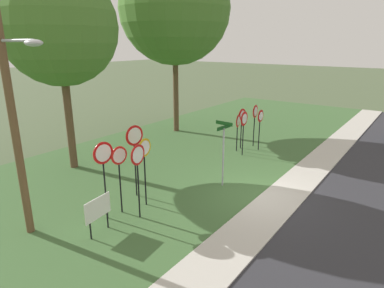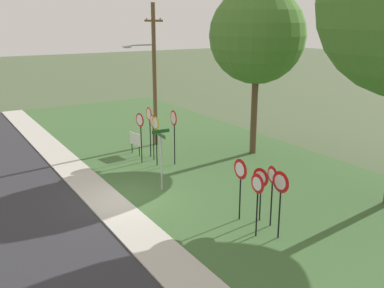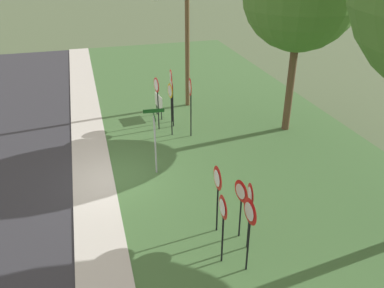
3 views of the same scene
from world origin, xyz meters
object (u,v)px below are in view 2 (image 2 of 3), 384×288
(yield_sign_near_right, at_px, (280,189))
(utility_pole, at_px, (152,71))
(stop_sign_far_right, at_px, (140,127))
(yield_sign_far_left, at_px, (240,175))
(yield_sign_far_right, at_px, (257,190))
(stop_sign_near_left, at_px, (156,130))
(oak_tree_left, at_px, (257,36))
(stop_sign_near_right, at_px, (153,127))
(yield_sign_center, at_px, (272,182))
(stop_sign_far_center, at_px, (149,121))
(notice_board, at_px, (135,140))
(yield_sign_near_left, at_px, (260,182))
(stop_sign_far_left, at_px, (174,125))
(street_name_post, at_px, (161,155))

(yield_sign_near_right, distance_m, utility_pole, 13.19)
(stop_sign_far_right, xyz_separation_m, utility_pole, (-2.75, 2.14, 2.52))
(yield_sign_far_left, xyz_separation_m, utility_pole, (-10.94, 1.89, 2.67))
(stop_sign_far_right, relative_size, yield_sign_far_left, 1.11)
(utility_pole, bearing_deg, yield_sign_far_right, -10.13)
(utility_pole, bearing_deg, yield_sign_near_right, -7.23)
(stop_sign_near_left, distance_m, oak_tree_left, 7.40)
(stop_sign_near_right, distance_m, stop_sign_far_right, 0.80)
(stop_sign_near_right, bearing_deg, yield_sign_far_right, 1.71)
(yield_sign_center, bearing_deg, stop_sign_far_center, -171.18)
(yield_sign_far_left, distance_m, yield_sign_center, 1.22)
(yield_sign_far_left, relative_size, notice_board, 1.94)
(stop_sign_near_right, xyz_separation_m, yield_sign_center, (9.34, 0.13, -0.08))
(yield_sign_near_left, bearing_deg, stop_sign_near_left, 171.65)
(stop_sign_far_right, bearing_deg, yield_sign_near_left, -1.41)
(stop_sign_near_left, xyz_separation_m, stop_sign_far_left, (0.36, 0.86, 0.25))
(yield_sign_near_right, xyz_separation_m, yield_sign_center, (-0.86, 0.39, -0.13))
(stop_sign_far_center, relative_size, notice_board, 2.24)
(yield_sign_near_left, height_order, street_name_post, street_name_post)
(stop_sign_far_center, height_order, utility_pole, utility_pole)
(stop_sign_near_left, height_order, oak_tree_left, oak_tree_left)
(stop_sign_far_center, bearing_deg, yield_sign_near_right, 3.54)
(yield_sign_far_right, xyz_separation_m, utility_pole, (-12.31, 2.20, 2.74))
(yield_sign_near_left, bearing_deg, stop_sign_far_center, 168.79)
(stop_sign_far_right, bearing_deg, stop_sign_far_center, 122.01)
(stop_sign_far_center, bearing_deg, stop_sign_near_left, -8.85)
(yield_sign_near_left, relative_size, yield_sign_near_right, 0.85)
(yield_sign_far_right, bearing_deg, stop_sign_near_right, 176.12)
(stop_sign_near_left, xyz_separation_m, yield_sign_near_right, (9.24, 0.03, -0.04))
(notice_board, bearing_deg, yield_sign_far_right, -9.74)
(stop_sign_near_left, bearing_deg, stop_sign_far_left, 62.69)
(yield_sign_near_left, xyz_separation_m, notice_board, (-10.16, -0.51, -0.71))
(stop_sign_near_right, height_order, yield_sign_near_left, stop_sign_near_right)
(stop_sign_near_right, bearing_deg, oak_tree_left, 78.03)
(yield_sign_near_right, distance_m, yield_sign_center, 0.95)
(yield_sign_center, distance_m, street_name_post, 5.45)
(stop_sign_far_center, height_order, street_name_post, street_name_post)
(stop_sign_far_center, distance_m, yield_sign_center, 9.93)
(stop_sign_near_right, relative_size, yield_sign_near_left, 1.20)
(notice_board, bearing_deg, stop_sign_far_center, 25.99)
(stop_sign_far_right, height_order, yield_sign_far_right, stop_sign_far_right)
(stop_sign_far_left, relative_size, stop_sign_far_right, 1.08)
(yield_sign_far_left, relative_size, street_name_post, 0.86)
(street_name_post, height_order, notice_board, street_name_post)
(notice_board, relative_size, oak_tree_left, 0.14)
(stop_sign_far_center, distance_m, yield_sign_far_left, 8.93)
(yield_sign_near_left, bearing_deg, street_name_post, -169.96)
(yield_sign_center, bearing_deg, yield_sign_far_right, -61.82)
(stop_sign_far_left, xyz_separation_m, oak_tree_left, (0.51, 4.85, 4.37))
(stop_sign_near_left, height_order, notice_board, stop_sign_near_left)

